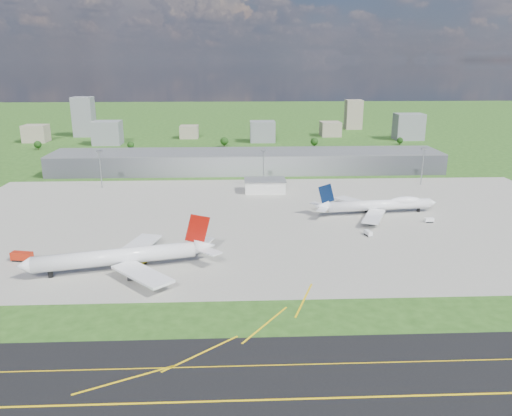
{
  "coord_description": "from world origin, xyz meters",
  "views": [
    {
      "loc": [
        -9.41,
        -217.86,
        83.31
      ],
      "look_at": [
        1.27,
        32.37,
        9.0
      ],
      "focal_mm": 35.0,
      "sensor_mm": 36.0,
      "label": 1
    }
  ],
  "objects_px": {
    "airliner_red_twin": "(124,257)",
    "fire_truck": "(22,257)",
    "tug_yellow": "(142,263)",
    "van_white_far": "(429,220)",
    "airliner_blue_quad": "(379,205)",
    "van_white_near": "(368,233)"
  },
  "relations": [
    {
      "from": "tug_yellow",
      "to": "airliner_blue_quad",
      "type": "bearing_deg",
      "value": -25.53
    },
    {
      "from": "tug_yellow",
      "to": "van_white_far",
      "type": "bearing_deg",
      "value": -35.23
    },
    {
      "from": "fire_truck",
      "to": "airliner_blue_quad",
      "type": "bearing_deg",
      "value": 30.51
    },
    {
      "from": "tug_yellow",
      "to": "van_white_far",
      "type": "relative_size",
      "value": 0.84
    },
    {
      "from": "airliner_blue_quad",
      "to": "van_white_far",
      "type": "height_order",
      "value": "airliner_blue_quad"
    },
    {
      "from": "airliner_blue_quad",
      "to": "van_white_near",
      "type": "bearing_deg",
      "value": -119.21
    },
    {
      "from": "fire_truck",
      "to": "airliner_red_twin",
      "type": "bearing_deg",
      "value": -2.94
    },
    {
      "from": "airliner_red_twin",
      "to": "van_white_near",
      "type": "distance_m",
      "value": 117.68
    },
    {
      "from": "airliner_red_twin",
      "to": "van_white_far",
      "type": "distance_m",
      "value": 159.92
    },
    {
      "from": "tug_yellow",
      "to": "van_white_far",
      "type": "distance_m",
      "value": 152.01
    },
    {
      "from": "airliner_red_twin",
      "to": "tug_yellow",
      "type": "distance_m",
      "value": 9.59
    },
    {
      "from": "airliner_red_twin",
      "to": "fire_truck",
      "type": "distance_m",
      "value": 47.74
    },
    {
      "from": "airliner_blue_quad",
      "to": "tug_yellow",
      "type": "height_order",
      "value": "airliner_blue_quad"
    },
    {
      "from": "van_white_near",
      "to": "van_white_far",
      "type": "distance_m",
      "value": 42.6
    },
    {
      "from": "fire_truck",
      "to": "van_white_near",
      "type": "distance_m",
      "value": 159.88
    },
    {
      "from": "airliner_red_twin",
      "to": "fire_truck",
      "type": "relative_size",
      "value": 8.23
    },
    {
      "from": "tug_yellow",
      "to": "van_white_near",
      "type": "relative_size",
      "value": 0.75
    },
    {
      "from": "van_white_near",
      "to": "fire_truck",
      "type": "bearing_deg",
      "value": 83.99
    },
    {
      "from": "airliner_red_twin",
      "to": "fire_truck",
      "type": "height_order",
      "value": "airliner_red_twin"
    },
    {
      "from": "airliner_red_twin",
      "to": "van_white_near",
      "type": "xyz_separation_m",
      "value": [
        111.63,
        37.0,
        -4.51
      ]
    },
    {
      "from": "fire_truck",
      "to": "van_white_near",
      "type": "height_order",
      "value": "fire_truck"
    },
    {
      "from": "airliner_red_twin",
      "to": "van_white_near",
      "type": "height_order",
      "value": "airliner_red_twin"
    }
  ]
}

